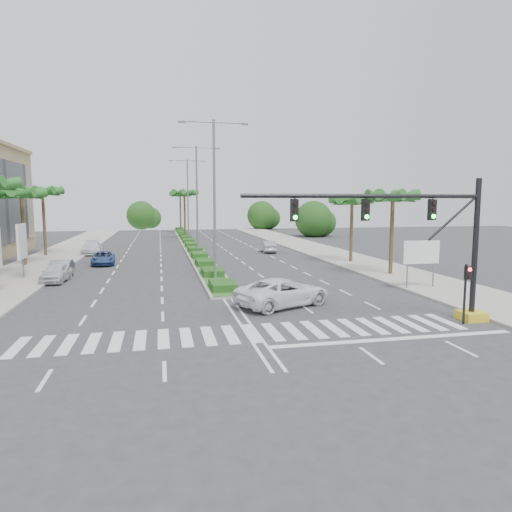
{
  "coord_description": "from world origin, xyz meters",
  "views": [
    {
      "loc": [
        -4.05,
        -20.06,
        6.04
      ],
      "look_at": [
        1.23,
        4.85,
        3.0
      ],
      "focal_mm": 32.0,
      "sensor_mm": 36.0,
      "label": 1
    }
  ],
  "objects_px": {
    "car_parked_a": "(56,273)",
    "car_crossing": "(283,292)",
    "car_parked_b": "(61,269)",
    "car_right": "(269,246)",
    "car_parked_c": "(103,258)",
    "car_parked_d": "(92,248)"
  },
  "relations": [
    {
      "from": "car_parked_c",
      "to": "car_crossing",
      "type": "height_order",
      "value": "car_crossing"
    },
    {
      "from": "car_parked_a",
      "to": "car_crossing",
      "type": "bearing_deg",
      "value": -33.66
    },
    {
      "from": "car_parked_d",
      "to": "car_right",
      "type": "relative_size",
      "value": 1.22
    },
    {
      "from": "car_parked_b",
      "to": "car_right",
      "type": "relative_size",
      "value": 1.02
    },
    {
      "from": "car_crossing",
      "to": "car_right",
      "type": "xyz_separation_m",
      "value": [
        5.81,
        27.74,
        -0.11
      ]
    },
    {
      "from": "car_parked_a",
      "to": "car_parked_d",
      "type": "height_order",
      "value": "car_parked_d"
    },
    {
      "from": "car_parked_c",
      "to": "car_crossing",
      "type": "distance_m",
      "value": 23.98
    },
    {
      "from": "car_parked_b",
      "to": "car_parked_c",
      "type": "xyz_separation_m",
      "value": [
        2.35,
        7.54,
        -0.07
      ]
    },
    {
      "from": "car_parked_a",
      "to": "car_crossing",
      "type": "relative_size",
      "value": 0.7
    },
    {
      "from": "car_parked_a",
      "to": "car_parked_c",
      "type": "distance_m",
      "value": 9.6
    },
    {
      "from": "car_crossing",
      "to": "car_right",
      "type": "distance_m",
      "value": 28.34
    },
    {
      "from": "car_parked_b",
      "to": "car_right",
      "type": "xyz_separation_m",
      "value": [
        20.49,
        14.72,
        -0.01
      ]
    },
    {
      "from": "car_right",
      "to": "car_crossing",
      "type": "bearing_deg",
      "value": 83.37
    },
    {
      "from": "car_crossing",
      "to": "car_parked_b",
      "type": "bearing_deg",
      "value": 23.99
    },
    {
      "from": "car_parked_c",
      "to": "car_parked_d",
      "type": "relative_size",
      "value": 0.89
    },
    {
      "from": "car_parked_a",
      "to": "car_crossing",
      "type": "height_order",
      "value": "car_crossing"
    },
    {
      "from": "car_parked_c",
      "to": "car_right",
      "type": "distance_m",
      "value": 19.51
    },
    {
      "from": "car_parked_c",
      "to": "car_crossing",
      "type": "xyz_separation_m",
      "value": [
        12.34,
        -20.56,
        0.17
      ]
    },
    {
      "from": "car_right",
      "to": "car_parked_d",
      "type": "bearing_deg",
      "value": -1.52
    },
    {
      "from": "car_parked_a",
      "to": "car_parked_c",
      "type": "relative_size",
      "value": 0.89
    },
    {
      "from": "car_parked_b",
      "to": "car_parked_a",
      "type": "bearing_deg",
      "value": -91.3
    },
    {
      "from": "car_parked_d",
      "to": "car_right",
      "type": "bearing_deg",
      "value": -9.82
    }
  ]
}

